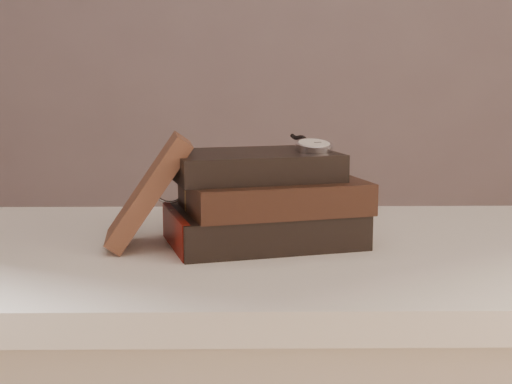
{
  "coord_description": "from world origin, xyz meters",
  "views": [
    {
      "loc": [
        -0.04,
        -0.66,
        0.99
      ],
      "look_at": [
        -0.03,
        0.36,
        0.82
      ],
      "focal_mm": 50.22,
      "sensor_mm": 36.0,
      "label": 1
    }
  ],
  "objects": [
    {
      "name": "book_stack",
      "position": [
        -0.02,
        0.36,
        0.81
      ],
      "size": [
        0.31,
        0.25,
        0.13
      ],
      "color": "black",
      "rests_on": "table"
    },
    {
      "name": "eyeglasses",
      "position": [
        -0.13,
        0.42,
        0.83
      ],
      "size": [
        0.14,
        0.15,
        0.05
      ],
      "color": "silver",
      "rests_on": "book_stack"
    },
    {
      "name": "table",
      "position": [
        0.0,
        0.35,
        0.66
      ],
      "size": [
        1.0,
        0.6,
        0.75
      ],
      "color": "white",
      "rests_on": "ground"
    },
    {
      "name": "pocket_watch",
      "position": [
        0.05,
        0.37,
        0.89
      ],
      "size": [
        0.07,
        0.16,
        0.02
      ],
      "color": "silver",
      "rests_on": "book_stack"
    },
    {
      "name": "journal",
      "position": [
        -0.18,
        0.34,
        0.83
      ],
      "size": [
        0.14,
        0.13,
        0.16
      ],
      "primitive_type": "cube",
      "rotation": [
        0.0,
        0.61,
        0.13
      ],
      "color": "#49281C",
      "rests_on": "table"
    }
  ]
}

